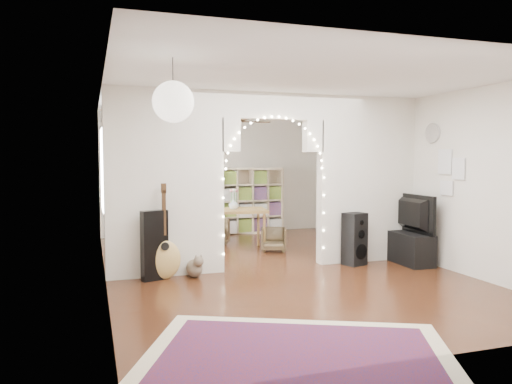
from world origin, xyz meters
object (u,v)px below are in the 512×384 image
object	(u,v)px
dining_table	(234,213)
dining_chair_left	(274,239)
acoustic_guitar	(164,244)
floor_speaker	(355,239)
media_console	(407,248)
bookcase	(251,200)
dining_chair_right	(211,231)

from	to	relation	value
dining_table	dining_chair_left	world-z (taller)	dining_table
acoustic_guitar	floor_speaker	world-z (taller)	acoustic_guitar
floor_speaker	acoustic_guitar	bearing A→B (deg)	161.20
media_console	dining_chair_left	world-z (taller)	media_console
bookcase	dining_chair_right	size ratio (longest dim) A/B	2.56
dining_table	dining_chair_right	bearing A→B (deg)	121.73
floor_speaker	bookcase	bearing A→B (deg)	79.30
bookcase	media_console	bearing A→B (deg)	-47.44
bookcase	floor_speaker	bearing A→B (deg)	-59.49
media_console	dining_chair_right	world-z (taller)	dining_chair_right
floor_speaker	dining_table	distance (m)	2.41
acoustic_guitar	media_console	xyz separation A→B (m)	(3.91, -0.14, -0.25)
acoustic_guitar	dining_table	world-z (taller)	acoustic_guitar
media_console	bookcase	size ratio (longest dim) A/B	0.67
bookcase	acoustic_guitar	bearing A→B (deg)	-101.05
bookcase	dining_chair_right	world-z (taller)	bookcase
acoustic_guitar	media_console	distance (m)	3.92
dining_table	dining_chair_left	size ratio (longest dim) A/B	2.78
media_console	dining_chair_left	xyz separation A→B (m)	(-1.71, 1.65, -0.04)
acoustic_guitar	dining_chair_right	world-z (taller)	acoustic_guitar
floor_speaker	dining_table	xyz separation A→B (m)	(-1.47, 1.89, 0.27)
dining_table	bookcase	bearing A→B (deg)	72.18
media_console	bookcase	world-z (taller)	bookcase
media_console	bookcase	distance (m)	4.17
dining_table	media_console	bearing A→B (deg)	-31.78
media_console	dining_chair_right	distance (m)	3.78
bookcase	dining_chair_left	distance (m)	2.32
dining_chair_left	dining_chair_right	distance (m)	1.41
floor_speaker	media_console	bearing A→B (deg)	-27.61
floor_speaker	bookcase	distance (m)	3.80
floor_speaker	dining_table	size ratio (longest dim) A/B	0.64
floor_speaker	dining_table	world-z (taller)	floor_speaker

